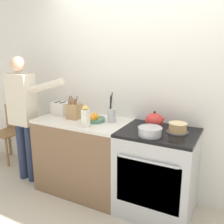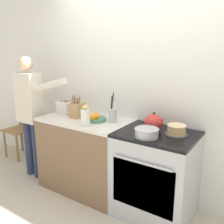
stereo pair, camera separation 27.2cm
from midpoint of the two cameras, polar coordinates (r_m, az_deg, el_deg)
The scene contains 14 objects.
ground_plane at distance 2.86m, azimuth 4.13°, elevation -23.33°, with size 16.00×16.00×0.00m, color beige.
wall_back at distance 2.89m, azimuth 11.01°, elevation 5.17°, with size 8.00×0.04×2.60m.
counter_cabinet at distance 3.17m, azimuth -3.52°, elevation -9.63°, with size 1.10×0.63×0.92m.
stove_range at distance 2.76m, azimuth 12.75°, elevation -13.83°, with size 0.79×0.66×0.92m.
layer_cake at distance 2.57m, azimuth 17.49°, elevation -4.00°, with size 0.22×0.22×0.10m.
tea_kettle at distance 2.66m, azimuth 12.47°, elevation -2.29°, with size 0.24×0.19×0.19m.
mixing_bowl at distance 2.43m, azimuth 11.13°, elevation -4.68°, with size 0.24×0.24×0.09m.
knife_block at distance 3.05m, azimuth -5.40°, elevation 0.41°, with size 0.14×0.15×0.28m.
utensil_crock at distance 2.85m, azimuth 2.90°, elevation -0.69°, with size 0.09×0.09×0.34m.
fruit_bowl at distance 2.90m, azimuth -1.06°, elevation -1.45°, with size 0.24×0.24×0.10m.
toaster at distance 3.28m, azimuth -8.28°, elevation 1.07°, with size 0.21×0.16×0.16m.
milk_carton at distance 2.70m, azimuth -3.25°, elevation -0.91°, with size 0.07×0.07×0.25m.
person_baker at distance 3.44m, azimuth -16.17°, elevation 1.02°, with size 0.93×0.20×1.65m.
dining_chair at distance 4.34m, azimuth -18.14°, elevation -3.01°, with size 0.40×0.40×0.87m.
Camera 2 is at (1.21, -1.92, 1.75)m, focal length 40.00 mm.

